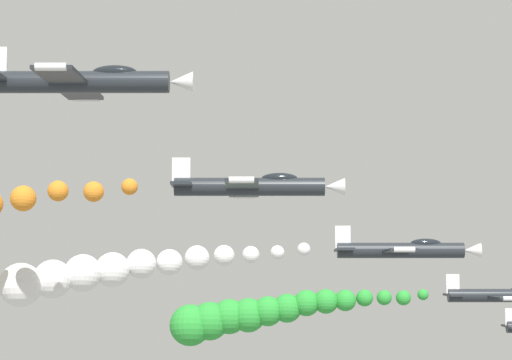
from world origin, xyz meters
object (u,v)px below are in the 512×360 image
airplane_left_inner (505,295)px  airplane_right_outer (82,81)px  airplane_right_inner (403,250)px  airplane_left_outer (252,186)px

airplane_left_inner → airplane_right_outer: bearing=-39.6°
airplane_left_inner → airplane_right_inner: size_ratio=1.00×
airplane_left_outer → airplane_right_outer: (11.23, -8.39, 2.65)m
airplane_left_outer → airplane_right_inner: bearing=138.4°
airplane_right_outer → airplane_left_outer: bearing=143.2°
airplane_right_inner → airplane_left_outer: size_ratio=1.00×
airplane_right_inner → airplane_right_outer: airplane_right_outer is taller
airplane_left_inner → airplane_right_inner: 15.77m
airplane_right_inner → airplane_right_outer: bearing=-39.4°
airplane_left_inner → airplane_right_outer: (35.25, -29.12, 6.13)m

